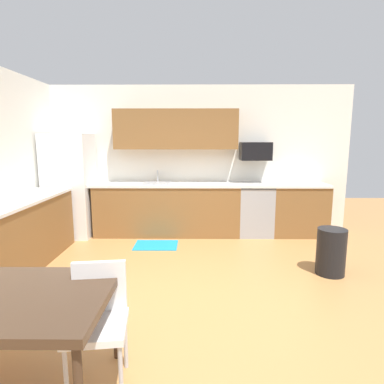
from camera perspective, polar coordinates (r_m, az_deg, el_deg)
ground_plane at (r=3.71m, az=-0.15°, el=-18.04°), size 12.00×12.00×0.00m
wall_back at (r=5.96m, az=0.14°, el=5.92°), size 5.80×0.10×2.70m
cabinet_run_back at (r=5.76m, az=-4.48°, el=-3.29°), size 2.58×0.60×0.90m
cabinet_run_back_right at (r=6.03m, az=18.64°, el=-3.17°), size 0.97×0.60×0.90m
cabinet_run_left at (r=4.88m, az=-28.35°, el=-6.73°), size 0.60×2.00×0.90m
countertop_back at (r=5.65m, az=0.12°, el=1.35°), size 4.80×0.64×0.04m
countertop_left at (r=4.78m, az=-28.78°, el=-1.30°), size 0.64×2.00×0.04m
upper_cabinets_back at (r=5.74m, az=-2.92°, el=11.27°), size 2.20×0.34×0.70m
refrigerator at (r=6.00m, az=-21.20°, el=1.07°), size 0.76×0.70×1.82m
oven_range at (r=5.84m, az=11.27°, el=-3.22°), size 0.60×0.60×0.91m
microwave at (r=5.80m, az=11.43°, el=7.26°), size 0.54×0.36×0.32m
sink_basin at (r=5.70m, az=-6.44°, el=0.95°), size 0.48×0.40×0.14m
sink_faucet at (r=5.85m, az=-6.26°, el=2.76°), size 0.02×0.02×0.24m
chair_near_table at (r=2.45m, az=-16.66°, el=-20.50°), size 0.45×0.45×0.85m
trash_bin at (r=4.47m, az=23.90°, el=-9.85°), size 0.36×0.36×0.60m
floor_mat at (r=5.27m, az=-6.54°, el=-9.55°), size 0.70×0.50×0.01m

